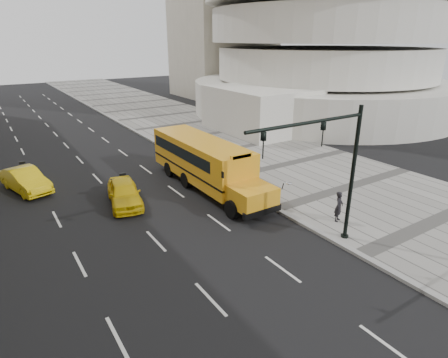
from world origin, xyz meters
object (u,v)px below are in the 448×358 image
pedestrian (339,206)px  traffic_signal (333,163)px  taxi_near (124,193)px  taxi_far (26,180)px  school_bus (203,159)px

pedestrian → traffic_signal: bearing=-175.6°
taxi_near → taxi_far: (-4.48, 5.33, 0.01)m
taxi_far → traffic_signal: size_ratio=0.69×
school_bus → pedestrian: school_bus is taller
pedestrian → traffic_signal: size_ratio=0.25×
school_bus → taxi_near: 5.40m
taxi_near → traffic_signal: size_ratio=0.66×
pedestrian → taxi_far: bearing=109.1°
taxi_near → traffic_signal: 11.82m
taxi_far → school_bus: bearing=-44.3°
school_bus → pedestrian: (3.13, -8.38, -0.81)m
pedestrian → traffic_signal: 4.20m
taxi_far → pedestrian: 18.76m
traffic_signal → pedestrian: bearing=28.8°
pedestrian → taxi_near: bearing=111.1°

